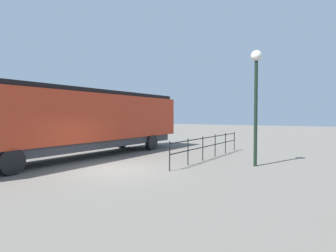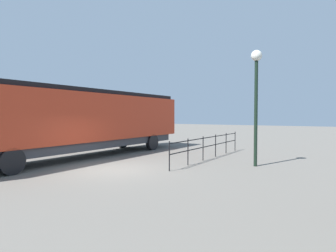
{
  "view_description": "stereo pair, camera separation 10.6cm",
  "coord_description": "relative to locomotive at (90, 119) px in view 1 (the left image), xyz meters",
  "views": [
    {
      "loc": [
        8.68,
        -9.63,
        2.42
      ],
      "look_at": [
        1.4,
        2.24,
        1.9
      ],
      "focal_mm": 30.97,
      "sensor_mm": 36.0,
      "label": 1
    },
    {
      "loc": [
        8.77,
        -9.58,
        2.42
      ],
      "look_at": [
        1.4,
        2.24,
        1.9
      ],
      "focal_mm": 30.97,
      "sensor_mm": 36.0,
      "label": 2
    }
  ],
  "objects": [
    {
      "name": "ground_plane",
      "position": [
        4.1,
        -2.42,
        -2.18
      ],
      "size": [
        120.0,
        120.0,
        0.0
      ],
      "primitive_type": "plane",
      "color": "#666059"
    },
    {
      "name": "locomotive",
      "position": [
        0.0,
        0.0,
        0.0
      ],
      "size": [
        3.0,
        15.43,
        3.86
      ],
      "color": "red",
      "rests_on": "ground_plane"
    },
    {
      "name": "lamp_post",
      "position": [
        9.17,
        1.76,
        1.69
      ],
      "size": [
        0.51,
        0.51,
        5.46
      ],
      "color": "black",
      "rests_on": "ground_plane"
    },
    {
      "name": "platform_fence",
      "position": [
        6.33,
        2.88,
        -1.36
      ],
      "size": [
        0.05,
        8.6,
        1.29
      ],
      "color": "black",
      "rests_on": "ground_plane"
    }
  ]
}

